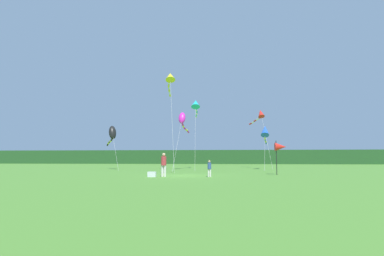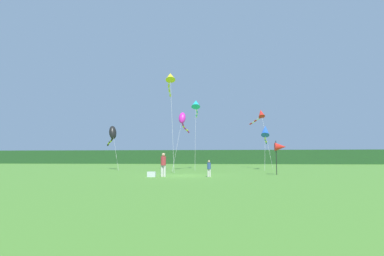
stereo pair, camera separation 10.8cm
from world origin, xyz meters
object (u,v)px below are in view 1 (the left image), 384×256
Objects in this scene: person_adult at (164,163)px; cooler_box at (152,174)px; banner_flag_pole at (280,147)px; kite_black at (112,134)px; person_child at (209,168)px; kite_magenta at (183,120)px; kite_cyan at (196,105)px; kite_blue at (265,131)px; kite_red at (260,115)px; kite_yellow at (170,78)px.

person_adult is 1.16m from cooler_box.
banner_flag_pole is 20.00m from kite_black.
kite_magenta reaches higher than person_child.
cooler_box is at bearing -97.04° from kite_cyan.
kite_blue is 18.21m from kite_black.
kite_red reaches higher than cooler_box.
kite_cyan reaches higher than person_adult.
person_adult is 0.20× the size of kite_cyan.
person_adult is 15.40m from kite_black.
kite_cyan reaches higher than banner_flag_pole.
kite_black is at bearing 158.46° from kite_yellow.
person_adult is 0.22× the size of kite_red.
kite_black is (-8.73, 12.26, 3.28)m from person_adult.
person_child is 0.23× the size of kite_black.
kite_red is 19.30m from kite_black.
kite_magenta is (-1.32, -2.42, -2.19)m from kite_cyan.
person_child is at bearing -80.91° from kite_cyan.
kite_black reaches higher than cooler_box.
kite_magenta reaches higher than person_adult.
person_adult is at bearing -88.75° from kite_magenta.
person_adult reaches higher than cooler_box.
kite_yellow reaches higher than kite_black.
banner_flag_pole is at bearing -30.55° from kite_yellow.
kite_blue is at bearing 12.25° from kite_magenta.
person_adult is 0.27× the size of kite_blue.
kite_black is 0.68× the size of kite_magenta.
kite_cyan reaches higher than kite_magenta.
kite_black is at bearing 122.19° from cooler_box.
cooler_box is at bearing -154.80° from person_adult.
kite_magenta is at bearing 136.46° from banner_flag_pole.
kite_yellow is (-2.31, -5.18, 1.98)m from kite_cyan.
person_child is (3.34, 0.16, -0.30)m from person_adult.
kite_yellow is 1.38× the size of kite_magenta.
person_adult is at bearing 25.20° from cooler_box.
kite_magenta reaches higher than banner_flag_pole.
person_child is at bearing -63.30° from kite_yellow.
kite_red is at bearing 40.37° from kite_yellow.
kite_red is at bearing 88.70° from banner_flag_pole.
banner_flag_pole reaches higher than person_adult.
kite_blue reaches higher than banner_flag_pole.
person_child is 20.21m from kite_red.
cooler_box is 13.75m from kite_yellow.
kite_yellow is at bearing -109.84° from kite_magenta.
person_adult is 16.12m from kite_cyan.
person_adult is 0.22× the size of kite_magenta.
kite_red is (6.02, 18.17, 6.49)m from person_child.
kite_blue is at bearing 56.47° from person_adult.
kite_black is (-12.07, 12.10, 3.58)m from person_child.
kite_blue is (10.64, 4.85, -5.44)m from kite_yellow.
person_adult is at bearing -94.16° from kite_cyan.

